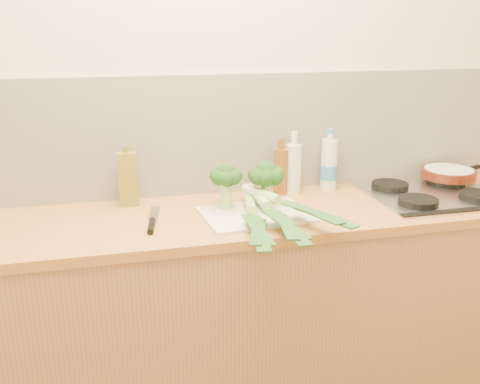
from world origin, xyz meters
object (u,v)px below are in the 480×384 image
at_px(chopping_board, 256,215).
at_px(chefs_knife, 152,223).
at_px(skillet, 449,173).
at_px(gas_hob, 434,193).

xyz_separation_m(chopping_board, chefs_knife, (-0.42, -0.00, 0.00)).
xyz_separation_m(chopping_board, skillet, (1.02, 0.20, 0.05)).
height_order(gas_hob, skillet, skillet).
bearing_deg(gas_hob, chefs_knife, -177.25).
relative_size(gas_hob, skillet, 1.59).
height_order(chopping_board, chefs_knife, chefs_knife).
xyz_separation_m(gas_hob, skillet, (0.17, 0.14, 0.05)).
height_order(chefs_knife, skillet, skillet).
bearing_deg(skillet, gas_hob, -158.78).
height_order(gas_hob, chopping_board, gas_hob).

